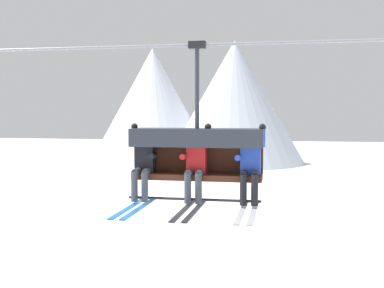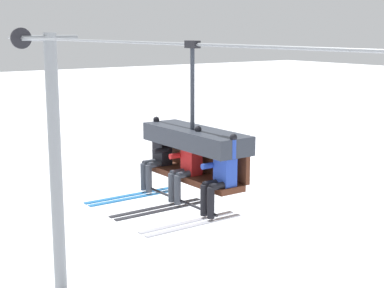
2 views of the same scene
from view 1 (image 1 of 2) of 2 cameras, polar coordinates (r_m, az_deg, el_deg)
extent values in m
cone|color=white|center=(64.29, -4.67, 4.68)|extent=(16.29, 16.29, 14.78)
cone|color=silver|center=(60.88, 5.05, 4.99)|extent=(17.56, 17.56, 15.33)
cylinder|color=gray|center=(7.94, 12.82, 11.69)|extent=(20.98, 0.05, 0.05)
cube|color=#512819|center=(8.05, 0.60, -3.86)|extent=(2.16, 0.48, 0.10)
cube|color=#512819|center=(8.29, 0.94, -1.73)|extent=(2.16, 0.08, 0.45)
cube|color=#2D333D|center=(8.05, 0.68, 0.78)|extent=(2.20, 0.68, 0.30)
cylinder|color=black|center=(7.79, 0.18, -6.57)|extent=(2.16, 0.04, 0.04)
cylinder|color=#2D333D|center=(7.99, 0.61, 6.59)|extent=(0.07, 0.07, 1.33)
cube|color=black|center=(8.06, 0.61, 11.66)|extent=(0.28, 0.12, 0.12)
cube|color=black|center=(8.20, -5.56, -1.56)|extent=(0.32, 0.22, 0.52)
sphere|color=black|center=(8.17, -5.58, 0.94)|extent=(0.22, 0.22, 0.22)
ellipsoid|color=black|center=(8.08, -5.78, 0.91)|extent=(0.17, 0.04, 0.08)
cylinder|color=#3D424C|center=(8.09, -6.49, -3.21)|extent=(0.11, 0.34, 0.11)
cylinder|color=#3D424C|center=(8.04, -5.29, -3.25)|extent=(0.11, 0.34, 0.11)
cylinder|color=#3D424C|center=(7.96, -6.84, -5.07)|extent=(0.11, 0.11, 0.48)
cylinder|color=#3D424C|center=(7.91, -5.62, -5.12)|extent=(0.11, 0.11, 0.48)
cube|color=#1E6BB2|center=(7.73, -7.50, -7.52)|extent=(0.09, 1.70, 0.02)
cube|color=#1E6BB2|center=(7.68, -6.24, -7.59)|extent=(0.09, 1.70, 0.02)
cylinder|color=black|center=(8.23, -6.83, 0.89)|extent=(0.09, 0.09, 0.30)
sphere|color=black|center=(8.22, -6.84, 2.07)|extent=(0.11, 0.11, 0.11)
cylinder|color=black|center=(8.00, -4.58, -1.40)|extent=(0.09, 0.30, 0.09)
cube|color=red|center=(8.00, 0.58, -1.68)|extent=(0.32, 0.22, 0.52)
sphere|color=maroon|center=(7.97, 0.58, 0.89)|extent=(0.22, 0.22, 0.22)
ellipsoid|color=black|center=(7.87, 0.45, 0.86)|extent=(0.17, 0.04, 0.08)
cylinder|color=#3D424C|center=(7.87, -0.27, -3.38)|extent=(0.11, 0.34, 0.11)
cylinder|color=#3D424C|center=(7.84, 0.99, -3.41)|extent=(0.11, 0.34, 0.11)
cylinder|color=#3D424C|center=(7.74, -0.52, -5.29)|extent=(0.11, 0.11, 0.48)
cylinder|color=#3D424C|center=(7.71, 0.77, -5.33)|extent=(0.11, 0.11, 0.48)
cube|color=#232328|center=(7.50, -0.96, -7.83)|extent=(0.09, 1.70, 0.02)
cube|color=#232328|center=(7.47, 0.37, -7.88)|extent=(0.09, 1.70, 0.02)
cylinder|color=red|center=(7.88, -0.95, -1.47)|extent=(0.09, 0.30, 0.09)
cylinder|color=red|center=(7.94, 1.91, 0.81)|extent=(0.09, 0.09, 0.30)
sphere|color=black|center=(7.93, 1.91, 2.04)|extent=(0.11, 0.11, 0.11)
cube|color=#2847B7|center=(7.89, 6.96, -1.78)|extent=(0.32, 0.22, 0.52)
sphere|color=black|center=(7.86, 6.98, 0.83)|extent=(0.22, 0.22, 0.22)
ellipsoid|color=black|center=(7.76, 6.93, 0.79)|extent=(0.17, 0.04, 0.08)
cylinder|color=black|center=(7.75, 6.22, -3.51)|extent=(0.11, 0.34, 0.11)
cylinder|color=black|center=(7.74, 7.52, -3.53)|extent=(0.11, 0.34, 0.11)
cylinder|color=black|center=(7.62, 6.10, -5.46)|extent=(0.11, 0.11, 0.48)
cylinder|color=black|center=(7.60, 7.43, -5.48)|extent=(0.11, 0.11, 0.48)
cube|color=#B2B2BC|center=(7.38, 5.90, -8.05)|extent=(0.09, 1.70, 0.02)
cube|color=#B2B2BC|center=(7.37, 7.27, -8.08)|extent=(0.09, 1.70, 0.02)
cylinder|color=#2847B7|center=(7.75, 5.51, -1.57)|extent=(0.09, 0.30, 0.09)
cylinder|color=#2847B7|center=(7.85, 8.34, 0.74)|extent=(0.09, 0.09, 0.30)
sphere|color=black|center=(7.85, 8.36, 1.98)|extent=(0.11, 0.11, 0.11)
camera|label=2|loc=(6.86, 81.25, 11.97)|focal=55.00mm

